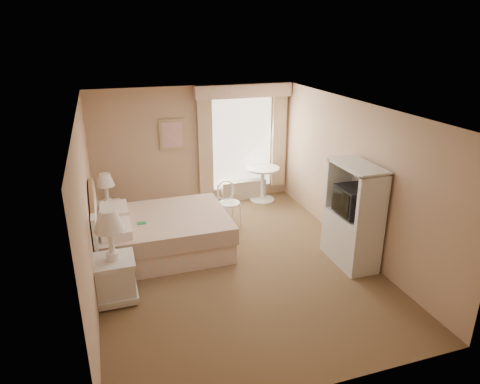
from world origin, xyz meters
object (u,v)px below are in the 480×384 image
object	(u,v)px
nightstand_near	(114,268)
armoire	(352,223)
round_table	(263,179)
bed	(156,233)
nightstand_far	(109,209)
cafe_chair	(228,199)

from	to	relation	value
nightstand_near	armoire	size ratio (longest dim) A/B	0.81
nightstand_near	round_table	size ratio (longest dim) A/B	1.77
bed	nightstand_far	distance (m)	1.37
armoire	cafe_chair	bearing A→B (deg)	125.33
bed	nightstand_far	world-z (taller)	bed
nightstand_near	round_table	world-z (taller)	nightstand_near
round_table	cafe_chair	distance (m)	1.37
bed	armoire	size ratio (longest dim) A/B	1.30
nightstand_near	bed	bearing A→B (deg)	58.87
nightstand_far	armoire	size ratio (longest dim) A/B	0.66
bed	nightstand_near	xyz separation A→B (m)	(-0.72, -1.20, 0.15)
cafe_chair	armoire	world-z (taller)	armoire
nightstand_far	armoire	xyz separation A→B (m)	(3.65, -2.43, 0.27)
nightstand_far	cafe_chair	xyz separation A→B (m)	(2.20, -0.39, 0.07)
cafe_chair	round_table	bearing A→B (deg)	26.90
armoire	bed	bearing A→B (deg)	156.56
nightstand_far	round_table	size ratio (longest dim) A/B	1.45
nightstand_far	round_table	bearing A→B (deg)	8.59
bed	cafe_chair	xyz separation A→B (m)	(1.48, 0.77, 0.12)
nightstand_near	cafe_chair	world-z (taller)	nightstand_near
nightstand_far	round_table	xyz separation A→B (m)	(3.25, 0.49, 0.09)
bed	nightstand_far	xyz separation A→B (m)	(-0.72, 1.16, 0.05)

